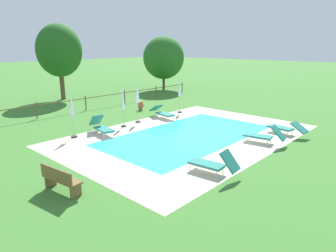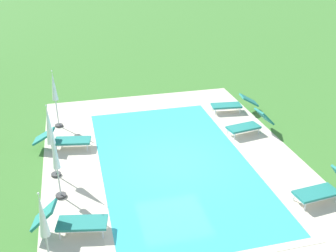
% 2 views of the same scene
% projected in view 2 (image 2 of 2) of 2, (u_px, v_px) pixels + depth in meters
% --- Properties ---
extents(ground_plane, '(160.00, 160.00, 0.00)m').
position_uv_depth(ground_plane, '(174.00, 162.00, 13.66)').
color(ground_plane, '#3D752D').
extents(pool_deck_paving, '(12.95, 8.80, 0.01)m').
position_uv_depth(pool_deck_paving, '(174.00, 162.00, 13.66)').
color(pool_deck_paving, beige).
rests_on(pool_deck_paving, ground).
extents(swimming_pool_water, '(9.15, 5.01, 0.01)m').
position_uv_depth(swimming_pool_water, '(174.00, 162.00, 13.66)').
color(swimming_pool_water, '#38C6D1').
rests_on(swimming_pool_water, ground).
extents(pool_coping_rim, '(9.63, 5.49, 0.01)m').
position_uv_depth(pool_coping_rim, '(174.00, 162.00, 13.65)').
color(pool_coping_rim, beige).
rests_on(pool_coping_rim, ground).
extents(sun_lounger_north_near_steps, '(0.91, 2.00, 0.93)m').
position_uv_depth(sun_lounger_north_near_steps, '(250.00, 124.00, 15.48)').
color(sun_lounger_north_near_steps, '#237A70').
rests_on(sun_lounger_north_near_steps, ground).
extents(sun_lounger_north_mid, '(0.79, 1.92, 0.98)m').
position_uv_depth(sun_lounger_north_mid, '(324.00, 189.00, 11.52)').
color(sun_lounger_north_mid, '#237A70').
rests_on(sun_lounger_north_mid, ground).
extents(sun_lounger_north_far, '(0.98, 2.01, 0.92)m').
position_uv_depth(sun_lounger_north_far, '(71.00, 221.00, 10.22)').
color(sun_lounger_north_far, '#237A70').
rests_on(sun_lounger_north_far, ground).
extents(sun_lounger_north_end, '(0.82, 2.10, 0.76)m').
position_uv_depth(sun_lounger_north_end, '(233.00, 104.00, 17.42)').
color(sun_lounger_north_end, '#237A70').
rests_on(sun_lounger_north_end, ground).
extents(sun_lounger_south_near_corner, '(0.97, 2.12, 0.77)m').
position_uv_depth(sun_lounger_south_near_corner, '(64.00, 140.00, 14.37)').
color(sun_lounger_south_near_corner, '#237A70').
rests_on(sun_lounger_south_near_corner, ground).
extents(patio_umbrella_closed_row_west, '(0.32, 0.32, 2.28)m').
position_uv_depth(patio_umbrella_closed_row_west, '(55.00, 157.00, 11.22)').
color(patio_umbrella_closed_row_west, '#383838').
rests_on(patio_umbrella_closed_row_west, ground).
extents(patio_umbrella_closed_row_mid_west, '(0.32, 0.32, 2.51)m').
position_uv_depth(patio_umbrella_closed_row_mid_west, '(50.00, 130.00, 12.15)').
color(patio_umbrella_closed_row_mid_west, '#383838').
rests_on(patio_umbrella_closed_row_mid_west, ground).
extents(patio_umbrella_closed_row_centre, '(0.32, 0.32, 2.29)m').
position_uv_depth(patio_umbrella_closed_row_centre, '(44.00, 224.00, 8.49)').
color(patio_umbrella_closed_row_centre, '#383838').
rests_on(patio_umbrella_closed_row_centre, ground).
extents(patio_umbrella_closed_row_mid_east, '(0.32, 0.32, 2.40)m').
position_uv_depth(patio_umbrella_closed_row_mid_east, '(54.00, 91.00, 15.53)').
color(patio_umbrella_closed_row_mid_east, '#383838').
rests_on(patio_umbrella_closed_row_mid_east, ground).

